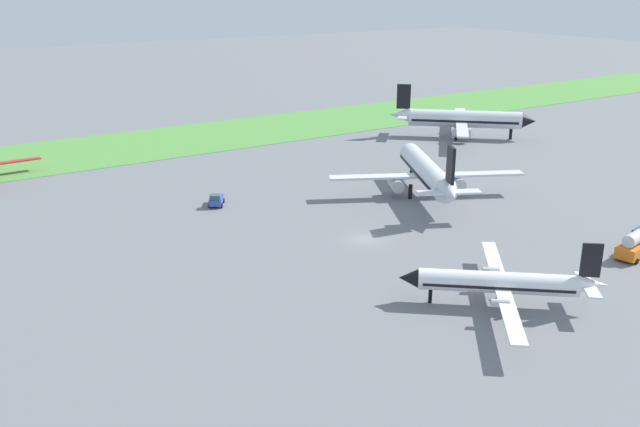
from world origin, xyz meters
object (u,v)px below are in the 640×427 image
(pushback_tug_midfield, at_px, (216,200))
(airplane_parked_jet_far, at_px, (462,119))
(airplane_midfield_jet, at_px, (427,172))
(airplane_foreground_turboprop, at_px, (502,282))
(fuel_truck_near_gate, at_px, (636,244))

(pushback_tug_midfield, bearing_deg, airplane_parked_jet_far, 134.55)
(airplane_midfield_jet, distance_m, airplane_foreground_turboprop, 37.79)
(fuel_truck_near_gate, height_order, pushback_tug_midfield, fuel_truck_near_gate)
(airplane_parked_jet_far, relative_size, pushback_tug_midfield, 6.24)
(airplane_midfield_jet, bearing_deg, pushback_tug_midfield, 92.76)
(airplane_midfield_jet, height_order, airplane_parked_jet_far, airplane_parked_jet_far)
(airplane_midfield_jet, bearing_deg, fuel_truck_near_gate, -143.88)
(airplane_foreground_turboprop, bearing_deg, airplane_midfield_jet, -79.97)
(pushback_tug_midfield, bearing_deg, fuel_truck_near_gate, 68.88)
(fuel_truck_near_gate, distance_m, pushback_tug_midfield, 56.90)
(airplane_midfield_jet, relative_size, airplane_foreground_turboprop, 1.41)
(airplane_midfield_jet, distance_m, airplane_parked_jet_far, 43.41)
(airplane_midfield_jet, xyz_separation_m, airplane_parked_jet_far, (33.63, 27.44, 0.10))
(airplane_foreground_turboprop, xyz_separation_m, fuel_truck_near_gate, (23.87, 0.61, -1.08))
(airplane_parked_jet_far, xyz_separation_m, pushback_tug_midfield, (-62.84, -14.21, -3.02))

